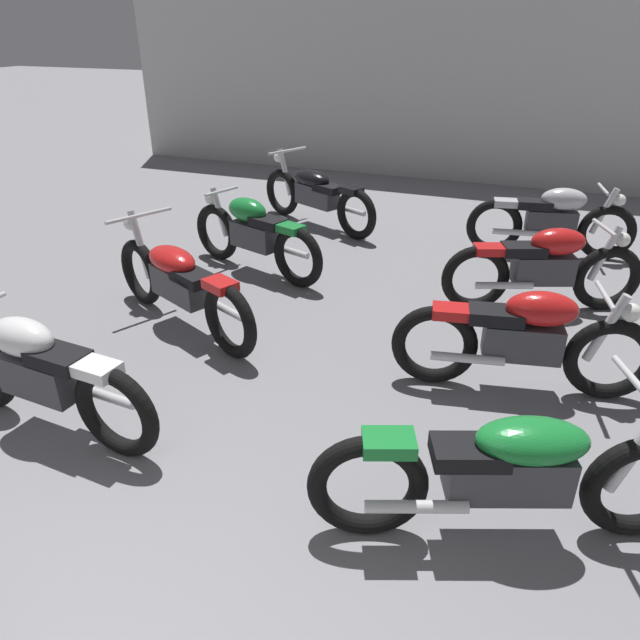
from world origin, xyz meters
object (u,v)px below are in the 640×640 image
object	(u,v)px
motorcycle_left_row_2	(179,282)
motorcycle_left_row_4	(316,194)
motorcycle_right_row_2	(524,338)
motorcycle_right_row_3	(544,267)
motorcycle_right_row_1	(510,471)
motorcycle_left_row_3	(254,233)
motorcycle_left_row_1	(40,372)
motorcycle_right_row_4	(552,220)

from	to	relation	value
motorcycle_left_row_2	motorcycle_left_row_4	xyz separation A→B (m)	(0.07, 3.30, 0.00)
motorcycle_left_row_2	motorcycle_right_row_2	size ratio (longest dim) A/B	1.03
motorcycle_right_row_3	motorcycle_right_row_2	bearing A→B (deg)	-93.04
motorcycle_left_row_4	motorcycle_right_row_1	xyz separation A→B (m)	(3.01, -4.85, 0.00)
motorcycle_left_row_2	motorcycle_right_row_3	xyz separation A→B (m)	(3.12, 1.59, 0.01)
motorcycle_left_row_4	motorcycle_right_row_3	world-z (taller)	motorcycle_left_row_4
motorcycle_left_row_4	motorcycle_left_row_3	bearing A→B (deg)	-91.30
motorcycle_left_row_1	motorcycle_right_row_2	size ratio (longest dim) A/B	1.01
motorcycle_left_row_1	motorcycle_left_row_3	world-z (taller)	same
motorcycle_left_row_4	motorcycle_left_row_1	bearing A→B (deg)	-91.06
motorcycle_left_row_3	motorcycle_right_row_1	world-z (taller)	motorcycle_right_row_1
motorcycle_left_row_2	motorcycle_left_row_1	bearing A→B (deg)	-90.85
motorcycle_right_row_2	motorcycle_right_row_1	bearing A→B (deg)	-88.67
motorcycle_right_row_1	motorcycle_right_row_4	xyz separation A→B (m)	(0.07, 4.76, 0.01)
motorcycle_right_row_4	motorcycle_right_row_2	bearing A→B (deg)	-91.92
motorcycle_left_row_4	motorcycle_right_row_2	xyz separation A→B (m)	(2.97, -3.30, 0.01)
motorcycle_left_row_1	motorcycle_left_row_3	bearing A→B (deg)	89.08
motorcycle_left_row_2	motorcycle_right_row_3	distance (m)	3.51
motorcycle_left_row_3	motorcycle_left_row_4	size ratio (longest dim) A/B	0.95
motorcycle_left_row_2	motorcycle_right_row_4	distance (m)	4.50
motorcycle_left_row_3	motorcycle_right_row_3	world-z (taller)	same
motorcycle_left_row_1	motorcycle_right_row_4	world-z (taller)	same
motorcycle_left_row_2	motorcycle_right_row_1	size ratio (longest dim) A/B	0.97
motorcycle_left_row_1	motorcycle_right_row_4	distance (m)	5.84
motorcycle_left_row_1	motorcycle_right_row_2	distance (m)	3.50
motorcycle_left_row_4	motorcycle_right_row_3	xyz separation A→B (m)	(3.06, -1.71, 0.01)
motorcycle_left_row_2	motorcycle_right_row_2	world-z (taller)	motorcycle_left_row_2
motorcycle_right_row_2	motorcycle_right_row_3	bearing A→B (deg)	86.96
motorcycle_left_row_4	motorcycle_right_row_4	size ratio (longest dim) A/B	1.02
motorcycle_left_row_4	motorcycle_right_row_1	world-z (taller)	same
motorcycle_left_row_3	motorcycle_left_row_4	xyz separation A→B (m)	(0.04, 1.83, -0.01)
motorcycle_left_row_2	motorcycle_right_row_1	world-z (taller)	same
motorcycle_right_row_1	motorcycle_right_row_4	world-z (taller)	motorcycle_right_row_1
motorcycle_left_row_1	motorcycle_right_row_3	bearing A→B (deg)	46.13
motorcycle_left_row_1	motorcycle_right_row_4	bearing A→B (deg)	57.07
motorcycle_right_row_1	motorcycle_right_row_3	distance (m)	3.13
motorcycle_right_row_3	motorcycle_left_row_4	bearing A→B (deg)	150.73
motorcycle_right_row_1	motorcycle_left_row_4	bearing A→B (deg)	121.83
motorcycle_left_row_1	motorcycle_right_row_3	xyz separation A→B (m)	(3.15, 3.28, 0.00)
motorcycle_left_row_2	motorcycle_right_row_2	distance (m)	3.04
motorcycle_left_row_3	motorcycle_left_row_4	bearing A→B (deg)	88.70
motorcycle_right_row_1	motorcycle_left_row_1	bearing A→B (deg)	-177.37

